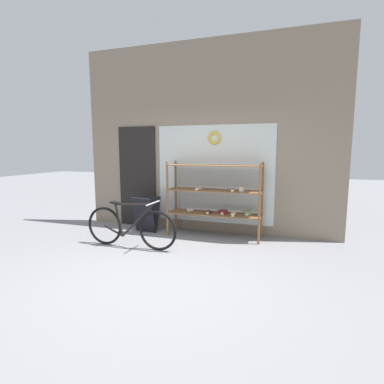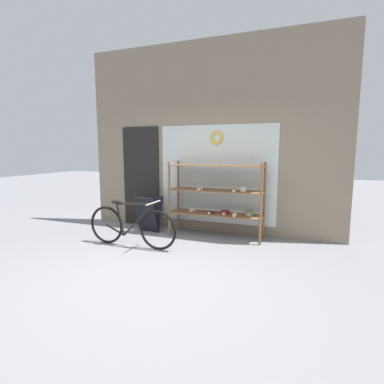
{
  "view_description": "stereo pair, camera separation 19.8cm",
  "coord_description": "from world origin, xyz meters",
  "views": [
    {
      "loc": [
        1.63,
        -3.47,
        1.63
      ],
      "look_at": [
        0.14,
        1.0,
        0.96
      ],
      "focal_mm": 28.0,
      "sensor_mm": 36.0,
      "label": 1
    },
    {
      "loc": [
        1.82,
        -3.4,
        1.63
      ],
      "look_at": [
        0.14,
        1.0,
        0.96
      ],
      "focal_mm": 28.0,
      "sensor_mm": 36.0,
      "label": 2
    }
  ],
  "objects": [
    {
      "name": "bicycle",
      "position": [
        -0.89,
        0.81,
        0.35
      ],
      "size": [
        1.66,
        0.46,
        0.79
      ],
      "rotation": [
        0.0,
        0.0,
        -0.01
      ],
      "color": "black",
      "rests_on": "ground_plane"
    },
    {
      "name": "display_case",
      "position": [
        0.32,
        1.87,
        0.82
      ],
      "size": [
        1.75,
        0.47,
        1.41
      ],
      "color": "brown",
      "rests_on": "ground_plane"
    },
    {
      "name": "storefront_facade",
      "position": [
        -0.04,
        2.24,
        1.79
      ],
      "size": [
        5.15,
        0.13,
        3.69
      ],
      "color": "gray",
      "rests_on": "ground_plane"
    },
    {
      "name": "sandwich_board",
      "position": [
        -1.07,
        1.75,
        0.36
      ],
      "size": [
        0.51,
        0.44,
        0.7
      ],
      "rotation": [
        0.0,
        0.0,
        -0.14
      ],
      "color": "black",
      "rests_on": "ground_plane"
    },
    {
      "name": "ground_plane",
      "position": [
        0.0,
        0.0,
        0.0
      ],
      "size": [
        30.0,
        30.0,
        0.0
      ],
      "primitive_type": "plane",
      "color": "gray"
    }
  ]
}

